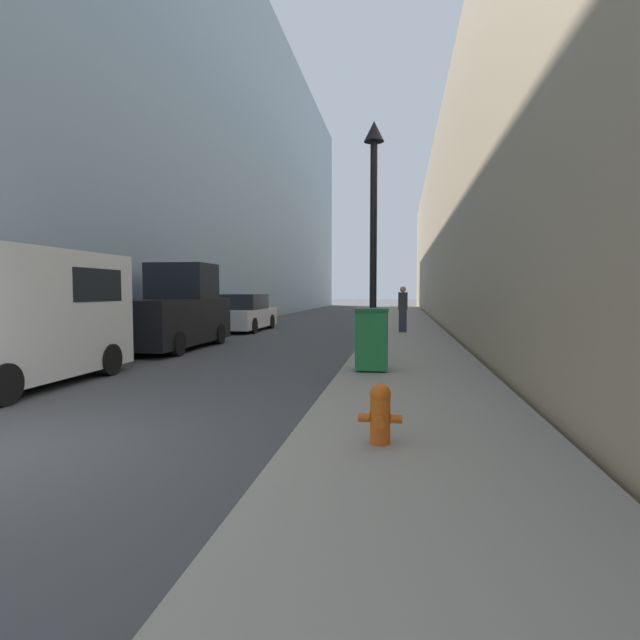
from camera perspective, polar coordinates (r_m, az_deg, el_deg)
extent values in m
cube|color=gray|center=(22.28, 9.92, -0.93)|extent=(2.91, 60.00, 0.15)
cube|color=#849EB2|center=(34.46, -16.42, 17.08)|extent=(12.00, 60.00, 19.96)
cube|color=tan|center=(31.43, 23.95, 9.66)|extent=(12.00, 60.00, 10.67)
cylinder|color=#D15614|center=(5.23, 6.89, -11.33)|extent=(0.21, 0.21, 0.47)
sphere|color=#D15614|center=(5.17, 6.91, -8.41)|extent=(0.22, 0.22, 0.22)
cylinder|color=#D15614|center=(5.16, 6.92, -7.70)|extent=(0.06, 0.06, 0.05)
cylinder|color=#D15614|center=(5.07, 6.81, -11.54)|extent=(0.11, 0.12, 0.11)
cylinder|color=#D15614|center=(5.24, 5.07, -11.05)|extent=(0.12, 0.09, 0.09)
cylinder|color=#D15614|center=(5.22, 8.72, -11.11)|extent=(0.12, 0.09, 0.09)
cube|color=#1E7538|center=(9.82, 5.95, -2.37)|extent=(0.61, 0.63, 1.11)
cube|color=#16572A|center=(9.78, 5.97, 1.09)|extent=(0.63, 0.65, 0.08)
cylinder|color=black|center=(10.17, 4.56, -5.04)|extent=(0.05, 0.16, 0.16)
cylinder|color=black|center=(10.14, 7.49, -5.08)|extent=(0.05, 0.16, 0.16)
cylinder|color=black|center=(12.77, 6.05, -3.14)|extent=(0.33, 0.33, 0.25)
cylinder|color=black|center=(12.73, 6.12, 8.16)|extent=(0.18, 0.18, 5.27)
cone|color=black|center=(13.29, 6.20, 20.65)|extent=(0.50, 0.50, 0.50)
cube|color=white|center=(10.32, -31.34, 0.65)|extent=(1.89, 4.41, 2.27)
cube|color=black|center=(11.09, -28.08, 3.53)|extent=(1.91, 1.54, 0.64)
cylinder|color=black|center=(12.00, -30.13, -3.76)|extent=(0.24, 0.64, 0.64)
cylinder|color=black|center=(10.98, -23.04, -4.19)|extent=(0.24, 0.64, 0.64)
cylinder|color=black|center=(8.82, -32.61, -6.25)|extent=(0.24, 0.64, 0.64)
cube|color=black|center=(15.35, -16.73, -0.12)|extent=(1.96, 4.90, 1.30)
cube|color=black|center=(16.10, -15.46, 4.30)|extent=(1.81, 1.57, 1.09)
cylinder|color=black|center=(17.14, -17.21, -1.47)|extent=(0.24, 0.64, 0.64)
cylinder|color=black|center=(16.42, -11.51, -1.59)|extent=(0.24, 0.64, 0.64)
cylinder|color=black|center=(14.50, -22.57, -2.42)|extent=(0.24, 0.64, 0.64)
cylinder|color=black|center=(13.63, -16.04, -2.65)|extent=(0.24, 0.64, 0.64)
cube|color=silver|center=(21.77, -8.65, 0.22)|extent=(1.74, 4.61, 0.77)
cube|color=#1E2328|center=(21.75, -8.66, 2.08)|extent=(1.53, 2.40, 0.65)
cylinder|color=black|center=(23.35, -9.46, -0.13)|extent=(0.24, 0.64, 0.64)
cylinder|color=black|center=(22.89, -5.68, -0.17)|extent=(0.24, 0.64, 0.64)
cylinder|color=black|center=(20.75, -11.91, -0.58)|extent=(0.24, 0.64, 0.64)
cylinder|color=black|center=(20.23, -7.70, -0.64)|extent=(0.24, 0.64, 0.64)
cube|color=#2D3347|center=(19.35, 9.43, -0.09)|extent=(0.30, 0.21, 0.85)
cube|color=#333338|center=(19.32, 9.45, 2.16)|extent=(0.35, 0.21, 0.67)
sphere|color=tan|center=(19.31, 9.47, 3.49)|extent=(0.23, 0.23, 0.23)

